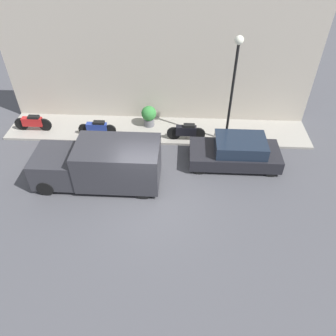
% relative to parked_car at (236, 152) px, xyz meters
% --- Properties ---
extents(ground_plane, '(60.00, 60.00, 0.00)m').
position_rel_parked_car_xyz_m(ground_plane, '(-2.54, 3.75, -0.63)').
color(ground_plane, '#47474C').
extents(sidewalk, '(2.37, 15.38, 0.12)m').
position_rel_parked_car_xyz_m(sidewalk, '(2.41, 3.75, -0.57)').
color(sidewalk, gray).
rests_on(sidewalk, ground_plane).
extents(building_facade, '(0.30, 15.38, 6.67)m').
position_rel_parked_car_xyz_m(building_facade, '(3.74, 3.75, 2.70)').
color(building_facade, '#B2A899').
rests_on(building_facade, ground_plane).
extents(parked_car, '(1.84, 4.03, 1.33)m').
position_rel_parked_car_xyz_m(parked_car, '(0.00, 0.00, 0.00)').
color(parked_car, black).
rests_on(parked_car, ground_plane).
extents(delivery_van, '(2.05, 5.21, 1.91)m').
position_rel_parked_car_xyz_m(delivery_van, '(-1.54, 5.82, 0.35)').
color(delivery_van, '#2D2D33').
rests_on(delivery_van, ground_plane).
extents(motorcycle_black, '(0.30, 1.89, 0.88)m').
position_rel_parked_car_xyz_m(motorcycle_black, '(1.59, 2.25, -0.04)').
color(motorcycle_black, black).
rests_on(motorcycle_black, sidewalk).
extents(motorcycle_blue, '(0.30, 1.90, 0.77)m').
position_rel_parked_car_xyz_m(motorcycle_blue, '(1.79, 6.72, -0.10)').
color(motorcycle_blue, navy).
rests_on(motorcycle_blue, sidewalk).
extents(motorcycle_red, '(0.30, 1.90, 0.84)m').
position_rel_parked_car_xyz_m(motorcycle_red, '(2.01, 10.08, -0.05)').
color(motorcycle_red, '#B21E1E').
rests_on(motorcycle_red, sidewalk).
extents(streetlamp, '(0.38, 0.38, 5.10)m').
position_rel_parked_car_xyz_m(streetlamp, '(1.64, 0.29, 2.98)').
color(streetlamp, black).
rests_on(streetlamp, sidewalk).
extents(potted_plant, '(0.77, 0.77, 1.10)m').
position_rel_parked_car_xyz_m(potted_plant, '(2.77, 4.20, 0.10)').
color(potted_plant, slate).
rests_on(potted_plant, sidewalk).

